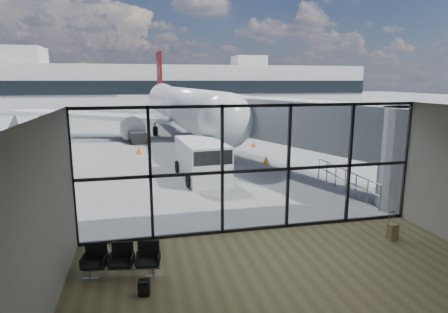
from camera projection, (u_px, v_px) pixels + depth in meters
name	position (u px, v px, depth m)	size (l,w,h in m)	color
ground	(168.00, 119.00, 51.65)	(220.00, 220.00, 0.00)	slate
lounge_shell	(321.00, 201.00, 8.31)	(12.02, 8.01, 4.51)	brown
glass_curtain_wall	(256.00, 169.00, 12.98)	(12.10, 0.12, 4.50)	white
jet_bridge	(302.00, 127.00, 20.70)	(8.00, 16.50, 4.33)	#929596
apron_railing	(345.00, 178.00, 17.84)	(0.06, 5.46, 1.11)	gray
far_terminal	(155.00, 86.00, 71.67)	(80.00, 12.20, 11.00)	#B3B3AE
tree_3	(20.00, 83.00, 75.45)	(4.95, 4.95, 7.12)	#382619
tree_4	(52.00, 80.00, 76.62)	(5.61, 5.61, 8.07)	#382619
tree_5	(83.00, 77.00, 77.80)	(6.27, 6.27, 9.03)	#382619
seating_row	(122.00, 258.00, 10.21)	(2.07, 0.85, 0.92)	gray
backpack	(144.00, 288.00, 9.29)	(0.31, 0.29, 0.42)	black
suitcase	(393.00, 232.00, 12.56)	(0.39, 0.31, 0.95)	olive
airliner	(180.00, 106.00, 37.36)	(30.46, 35.34, 9.10)	silver
service_van	(202.00, 160.00, 20.19)	(2.61, 4.90, 2.07)	silver
belt_loader	(137.00, 136.00, 32.32)	(1.81, 3.78, 1.68)	black
mobile_stairs	(21.00, 160.00, 22.43)	(2.19, 3.74, 2.52)	gold
traffic_cone_a	(139.00, 150.00, 27.22)	(0.42, 0.42, 0.60)	#F75D0D
traffic_cone_b	(266.00, 160.00, 23.92)	(0.39, 0.39, 0.55)	orange
traffic_cone_c	(254.00, 144.00, 30.04)	(0.36, 0.36, 0.51)	#FF480D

